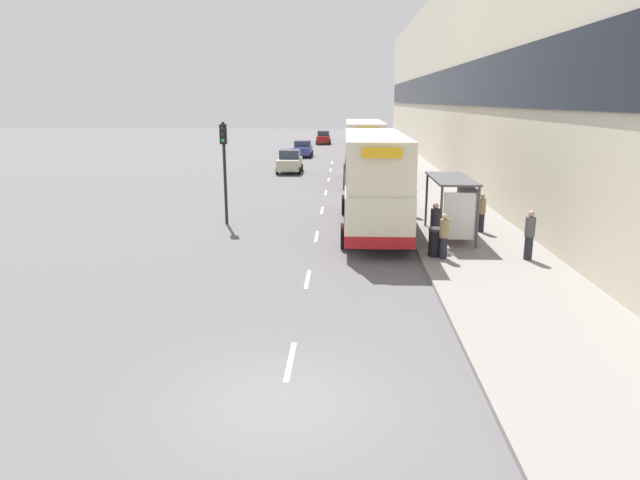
{
  "coord_description": "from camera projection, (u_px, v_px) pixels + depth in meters",
  "views": [
    {
      "loc": [
        1.17,
        -9.97,
        5.72
      ],
      "look_at": [
        -0.11,
        20.0,
        -1.64
      ],
      "focal_mm": 32.0,
      "sensor_mm": 36.0,
      "label": 1
    }
  ],
  "objects": [
    {
      "name": "car_3",
      "position": [
        303.0,
        149.0,
        59.41
      ],
      "size": [
        2.03,
        4.34,
        1.66
      ],
      "rotation": [
        0.0,
        0.0,
        3.14
      ],
      "color": "navy",
      "rests_on": "ground_plane"
    },
    {
      "name": "double_decker_bus_near",
      "position": [
        374.0,
        180.0,
        25.36
      ],
      "size": [
        2.85,
        10.81,
        4.3
      ],
      "color": "beige",
      "rests_on": "ground_plane"
    },
    {
      "name": "pedestrian_1",
      "position": [
        530.0,
        235.0,
        20.34
      ],
      "size": [
        0.36,
        0.36,
        1.79
      ],
      "color": "#23232D",
      "rests_on": "ground_plane"
    },
    {
      "name": "traffic_light_far_kerb",
      "position": [
        224.0,
        156.0,
        26.35
      ],
      "size": [
        0.3,
        0.32,
        4.77
      ],
      "color": "black",
      "rests_on": "ground_plane"
    },
    {
      "name": "car_0",
      "position": [
        290.0,
        162.0,
        46.18
      ],
      "size": [
        1.97,
        3.89,
        1.84
      ],
      "rotation": [
        0.0,
        0.0,
        3.14
      ],
      "color": "#B7B799",
      "rests_on": "ground_plane"
    },
    {
      "name": "bus_shelter",
      "position": [
        456.0,
        197.0,
        23.33
      ],
      "size": [
        1.6,
        4.2,
        2.48
      ],
      "color": "#4C4C51",
      "rests_on": "ground_plane"
    },
    {
      "name": "lane_mark_6",
      "position": [
        331.0,
        170.0,
        48.06
      ],
      "size": [
        0.12,
        2.0,
        0.01
      ],
      "color": "silver",
      "rests_on": "ground_plane"
    },
    {
      "name": "pedestrian_3",
      "position": [
        482.0,
        212.0,
        24.69
      ],
      "size": [
        0.34,
        0.34,
        1.7
      ],
      "color": "#23232D",
      "rests_on": "ground_plane"
    },
    {
      "name": "car_2",
      "position": [
        360.0,
        155.0,
        52.1
      ],
      "size": [
        2.02,
        4.4,
        1.72
      ],
      "color": "black",
      "rests_on": "ground_plane"
    },
    {
      "name": "terrace_facade",
      "position": [
        460.0,
        78.0,
        46.22
      ],
      "size": [
        3.1,
        93.0,
        14.97
      ],
      "color": "beige",
      "rests_on": "ground_plane"
    },
    {
      "name": "litter_bin",
      "position": [
        436.0,
        242.0,
        20.92
      ],
      "size": [
        0.55,
        0.55,
        1.05
      ],
      "color": "black",
      "rests_on": "ground_plane"
    },
    {
      "name": "lane_mark_5",
      "position": [
        329.0,
        180.0,
        42.19
      ],
      "size": [
        0.12,
        2.0,
        0.01
      ],
      "color": "silver",
      "rests_on": "ground_plane"
    },
    {
      "name": "ground_plane",
      "position": [
        282.0,
        403.0,
        11.09
      ],
      "size": [
        220.0,
        220.0,
        0.0
      ],
      "primitive_type": "plane",
      "color": "#5B595B"
    },
    {
      "name": "pedestrian_at_shelter",
      "position": [
        413.0,
        200.0,
        28.04
      ],
      "size": [
        0.31,
        0.31,
        1.59
      ],
      "color": "#23232D",
      "rests_on": "ground_plane"
    },
    {
      "name": "lane_mark_7",
      "position": [
        332.0,
        162.0,
        53.94
      ],
      "size": [
        0.12,
        2.0,
        0.01
      ],
      "color": "silver",
      "rests_on": "ground_plane"
    },
    {
      "name": "lane_mark_2",
      "position": [
        317.0,
        237.0,
        24.58
      ],
      "size": [
        0.12,
        2.0,
        0.01
      ],
      "color": "silver",
      "rests_on": "ground_plane"
    },
    {
      "name": "lane_mark_4",
      "position": [
        326.0,
        193.0,
        36.32
      ],
      "size": [
        0.12,
        2.0,
        0.01
      ],
      "color": "silver",
      "rests_on": "ground_plane"
    },
    {
      "name": "pavement",
      "position": [
        407.0,
        169.0,
        48.16
      ],
      "size": [
        5.0,
        93.0,
        0.14
      ],
      "color": "gray",
      "rests_on": "ground_plane"
    },
    {
      "name": "pedestrian_4",
      "position": [
        444.0,
        236.0,
        20.47
      ],
      "size": [
        0.33,
        0.33,
        1.66
      ],
      "color": "#23232D",
      "rests_on": "ground_plane"
    },
    {
      "name": "pedestrian_2",
      "position": [
        435.0,
        225.0,
        21.85
      ],
      "size": [
        0.36,
        0.36,
        1.8
      ],
      "color": "#23232D",
      "rests_on": "ground_plane"
    },
    {
      "name": "double_decker_bus_ahead",
      "position": [
        364.0,
        151.0,
        40.1
      ],
      "size": [
        2.85,
        10.37,
        4.3
      ],
      "color": "beige",
      "rests_on": "ground_plane"
    },
    {
      "name": "lane_mark_0",
      "position": [
        290.0,
        361.0,
        12.84
      ],
      "size": [
        0.12,
        2.0,
        0.01
      ],
      "color": "silver",
      "rests_on": "ground_plane"
    },
    {
      "name": "lane_mark_1",
      "position": [
        308.0,
        279.0,
        18.71
      ],
      "size": [
        0.12,
        2.0,
        0.01
      ],
      "color": "silver",
      "rests_on": "ground_plane"
    },
    {
      "name": "car_1",
      "position": [
        323.0,
        138.0,
        76.77
      ],
      "size": [
        1.92,
        4.14,
        1.74
      ],
      "rotation": [
        0.0,
        0.0,
        3.14
      ],
      "color": "maroon",
      "rests_on": "ground_plane"
    },
    {
      "name": "lane_mark_3",
      "position": [
        322.0,
        210.0,
        30.45
      ],
      "size": [
        0.12,
        2.0,
        0.01
      ],
      "color": "silver",
      "rests_on": "ground_plane"
    }
  ]
}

